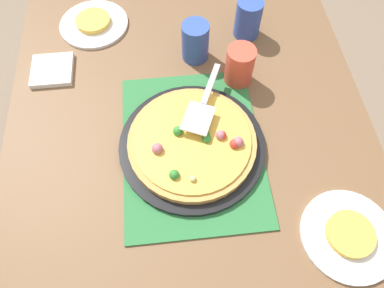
# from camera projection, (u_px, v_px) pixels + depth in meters

# --- Properties ---
(ground_plane) EXTENTS (8.00, 8.00, 0.00)m
(ground_plane) POSITION_uv_depth(u_px,v_px,m) (192.00, 226.00, 1.58)
(ground_plane) COLOR #84705B
(dining_table) EXTENTS (1.40, 1.00, 0.75)m
(dining_table) POSITION_uv_depth(u_px,v_px,m) (192.00, 165.00, 1.02)
(dining_table) COLOR brown
(dining_table) RESTS_ON ground_plane
(placemat) EXTENTS (0.48, 0.36, 0.01)m
(placemat) POSITION_uv_depth(u_px,v_px,m) (192.00, 147.00, 0.92)
(placemat) COLOR #2D753D
(placemat) RESTS_ON dining_table
(pizza_pan) EXTENTS (0.38, 0.38, 0.01)m
(pizza_pan) POSITION_uv_depth(u_px,v_px,m) (192.00, 145.00, 0.91)
(pizza_pan) COLOR black
(pizza_pan) RESTS_ON placemat
(pizza) EXTENTS (0.33, 0.33, 0.05)m
(pizza) POSITION_uv_depth(u_px,v_px,m) (193.00, 142.00, 0.89)
(pizza) COLOR tan
(pizza) RESTS_ON pizza_pan
(plate_near_left) EXTENTS (0.22, 0.22, 0.01)m
(plate_near_left) POSITION_uv_depth(u_px,v_px,m) (348.00, 235.00, 0.80)
(plate_near_left) COLOR white
(plate_near_left) RESTS_ON dining_table
(plate_far_right) EXTENTS (0.22, 0.22, 0.01)m
(plate_far_right) POSITION_uv_depth(u_px,v_px,m) (94.00, 24.00, 1.13)
(plate_far_right) COLOR white
(plate_far_right) RESTS_ON dining_table
(served_slice_left) EXTENTS (0.11, 0.11, 0.02)m
(served_slice_left) POSITION_uv_depth(u_px,v_px,m) (350.00, 234.00, 0.79)
(served_slice_left) COLOR #EAB747
(served_slice_left) RESTS_ON plate_near_left
(served_slice_right) EXTENTS (0.11, 0.11, 0.02)m
(served_slice_right) POSITION_uv_depth(u_px,v_px,m) (93.00, 21.00, 1.12)
(served_slice_right) COLOR #EAB747
(served_slice_right) RESTS_ON plate_far_right
(cup_near) EXTENTS (0.08, 0.08, 0.12)m
(cup_near) POSITION_uv_depth(u_px,v_px,m) (248.00, 18.00, 1.07)
(cup_near) COLOR #3351AD
(cup_near) RESTS_ON dining_table
(cup_far) EXTENTS (0.08, 0.08, 0.12)m
(cup_far) POSITION_uv_depth(u_px,v_px,m) (239.00, 66.00, 0.98)
(cup_far) COLOR #E04C38
(cup_far) RESTS_ON dining_table
(cup_corner) EXTENTS (0.08, 0.08, 0.12)m
(cup_corner) POSITION_uv_depth(u_px,v_px,m) (195.00, 42.00, 1.02)
(cup_corner) COLOR #3351AD
(cup_corner) RESTS_ON dining_table
(pizza_server) EXTENTS (0.23, 0.13, 0.01)m
(pizza_server) POSITION_uv_depth(u_px,v_px,m) (203.00, 103.00, 0.90)
(pizza_server) COLOR silver
(pizza_server) RESTS_ON pizza
(napkin_stack) EXTENTS (0.12, 0.12, 0.02)m
(napkin_stack) POSITION_uv_depth(u_px,v_px,m) (52.00, 70.00, 1.04)
(napkin_stack) COLOR white
(napkin_stack) RESTS_ON dining_table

